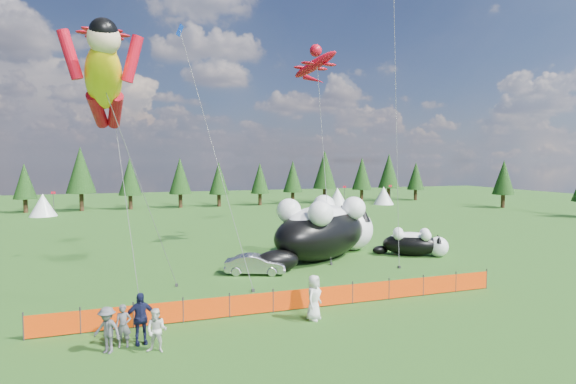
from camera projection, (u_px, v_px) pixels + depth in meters
name	position (u px, v px, depth m)	size (l,w,h in m)	color
ground	(275.00, 292.00, 23.56)	(160.00, 160.00, 0.00)	#0C3409
safety_fence	(294.00, 299.00, 20.68)	(22.06, 0.06, 1.10)	#262626
tree_line	(186.00, 180.00, 65.86)	(90.00, 4.00, 8.00)	black
festival_tents	(268.00, 199.00, 64.78)	(50.00, 3.20, 2.80)	white
cat_large	(325.00, 229.00, 31.74)	(10.72, 8.39, 4.34)	black
cat_small	(414.00, 243.00, 32.59)	(4.90, 3.72, 1.96)	black
car	(255.00, 264.00, 27.26)	(1.28, 3.67, 1.21)	#AEAEB2
spectator_a	(123.00, 326.00, 16.59)	(0.58, 0.38, 1.59)	#4F4F53
spectator_b	(157.00, 331.00, 16.12)	(0.78, 0.46, 1.60)	silver
spectator_c	(140.00, 318.00, 16.84)	(1.15, 0.59, 1.97)	#131635
spectator_d	(107.00, 330.00, 16.06)	(1.09, 0.56, 1.68)	#4F4F53
spectator_e	(314.00, 297.00, 19.41)	(0.96, 0.63, 1.97)	silver
superhero_kite	(104.00, 78.00, 18.43)	(5.52, 7.34, 13.16)	yellow
gecko_kite	(315.00, 65.00, 35.77)	(5.78, 10.43, 16.45)	red
flower_kite	(104.00, 37.00, 21.84)	(3.04, 5.48, 13.57)	red
diamond_kite_a	(184.00, 43.00, 27.65)	(3.30, 7.20, 16.53)	#0C33B5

